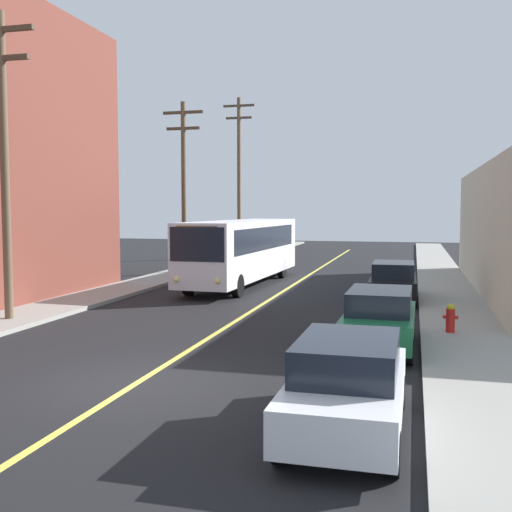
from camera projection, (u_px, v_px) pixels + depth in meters
name	position (u px, v px, depth m)	size (l,w,h in m)	color
ground_plane	(137.00, 383.00, 13.27)	(120.00, 120.00, 0.00)	black
sidewalk_left	(81.00, 301.00, 24.72)	(2.50, 90.00, 0.15)	gray
sidewalk_right	(457.00, 316.00, 21.11)	(2.50, 90.00, 0.15)	gray
lane_stripe_center	(282.00, 292.00, 27.75)	(0.16, 60.00, 0.01)	#D8CC4C
city_bus	(243.00, 248.00, 30.32)	(3.00, 12.23, 3.20)	silver
parked_car_white	(348.00, 384.00, 10.23)	(1.84, 4.41, 1.62)	silver
parked_car_green	(380.00, 318.00, 16.42)	(1.87, 4.43, 1.62)	#196038
parked_car_black	(393.00, 281.00, 24.82)	(1.87, 4.42, 1.62)	black
utility_pole_near	(4.00, 152.00, 19.87)	(2.40, 0.28, 9.96)	brown
utility_pole_mid	(184.00, 179.00, 35.08)	(2.40, 0.28, 9.71)	brown
utility_pole_far	(239.00, 171.00, 46.15)	(2.40, 0.28, 11.95)	brown
fire_hydrant	(450.00, 318.00, 17.95)	(0.44, 0.26, 0.84)	red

